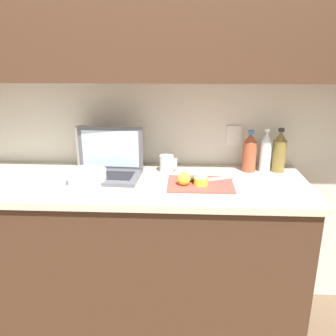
{
  "coord_description": "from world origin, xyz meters",
  "views": [
    {
      "loc": [
        0.28,
        -1.76,
        1.56
      ],
      "look_at": [
        0.19,
        -0.01,
        1.0
      ],
      "focal_mm": 38.0,
      "sensor_mm": 36.0,
      "label": 1
    }
  ],
  "objects": [
    {
      "name": "cutting_board",
      "position": [
        0.36,
        -0.04,
        0.92
      ],
      "size": [
        0.34,
        0.25,
        0.01
      ],
      "primitive_type": "cube",
      "color": "#D1473D",
      "rests_on": "counter_unit"
    },
    {
      "name": "bottle_oil_tall",
      "position": [
        0.73,
        0.2,
        1.03
      ],
      "size": [
        0.06,
        0.06,
        0.25
      ],
      "color": "silver",
      "rests_on": "counter_unit"
    },
    {
      "name": "lemon_half_cut",
      "position": [
        0.36,
        -0.05,
        0.94
      ],
      "size": [
        0.07,
        0.07,
        0.04
      ],
      "color": "yellow",
      "rests_on": "cutting_board"
    },
    {
      "name": "bottle_green_soda",
      "position": [
        0.65,
        0.2,
        1.02
      ],
      "size": [
        0.08,
        0.08,
        0.24
      ],
      "color": "#A34C2D",
      "rests_on": "counter_unit"
    },
    {
      "name": "ground_plane",
      "position": [
        0.0,
        0.0,
        0.0
      ],
      "size": [
        12.0,
        12.0,
        0.0
      ],
      "primitive_type": "plane",
      "color": "brown",
      "rests_on": "ground"
    },
    {
      "name": "paper_towel_roll",
      "position": [
        -0.3,
        0.23,
        1.04
      ],
      "size": [
        0.12,
        0.12,
        0.24
      ],
      "color": "white",
      "rests_on": "counter_unit"
    },
    {
      "name": "laptop",
      "position": [
        -0.14,
        0.08,
        0.98
      ],
      "size": [
        0.38,
        0.27,
        0.26
      ],
      "rotation": [
        0.0,
        0.0,
        -0.06
      ],
      "color": "#515156",
      "rests_on": "counter_unit"
    },
    {
      "name": "knife",
      "position": [
        0.37,
        0.0,
        0.93
      ],
      "size": [
        0.27,
        0.13,
        0.02
      ],
      "rotation": [
        0.0,
        0.0,
        0.38
      ],
      "color": "silver",
      "rests_on": "cutting_board"
    },
    {
      "name": "bowl_white",
      "position": [
        -0.23,
        -0.04,
        0.95
      ],
      "size": [
        0.2,
        0.2,
        0.07
      ],
      "color": "white",
      "rests_on": "counter_unit"
    },
    {
      "name": "bottle_water_clear",
      "position": [
        0.81,
        0.2,
        1.03
      ],
      "size": [
        0.07,
        0.07,
        0.25
      ],
      "color": "olive",
      "rests_on": "counter_unit"
    },
    {
      "name": "counter_unit",
      "position": [
        -0.02,
        0.0,
        0.47
      ],
      "size": [
        1.86,
        0.63,
        0.92
      ],
      "color": "#472D1E",
      "rests_on": "ground_plane"
    },
    {
      "name": "measuring_cup",
      "position": [
        0.18,
        0.17,
        0.96
      ],
      "size": [
        0.1,
        0.08,
        0.09
      ],
      "color": "silver",
      "rests_on": "counter_unit"
    },
    {
      "name": "lemon_whole_beside",
      "position": [
        0.28,
        -0.06,
        0.96
      ],
      "size": [
        0.07,
        0.07,
        0.07
      ],
      "color": "yellow",
      "rests_on": "cutting_board"
    },
    {
      "name": "wall_back",
      "position": [
        0.0,
        0.24,
        1.56
      ],
      "size": [
        5.2,
        0.38,
        2.6
      ],
      "color": "silver",
      "rests_on": "ground_plane"
    }
  ]
}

